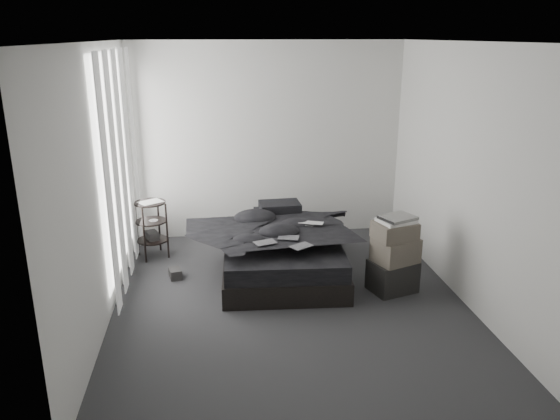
{
  "coord_description": "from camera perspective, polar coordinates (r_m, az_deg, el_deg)",
  "views": [
    {
      "loc": [
        -0.74,
        -5.08,
        2.66
      ],
      "look_at": [
        0.0,
        0.8,
        0.75
      ],
      "focal_mm": 35.0,
      "sensor_mm": 36.0,
      "label": 1
    }
  ],
  "objects": [
    {
      "name": "floor_books",
      "position": [
        6.39,
        -10.9,
        -6.48
      ],
      "size": [
        0.15,
        0.2,
        0.13
      ],
      "primitive_type": "cube",
      "rotation": [
        0.0,
        0.0,
        0.15
      ],
      "color": "black",
      "rests_on": "floor"
    },
    {
      "name": "window_left",
      "position": [
        6.21,
        -16.71,
        4.93
      ],
      "size": [
        0.02,
        2.0,
        2.3
      ],
      "primitive_type": "cube",
      "color": "white",
      "rests_on": "wall_left"
    },
    {
      "name": "box_lower",
      "position": [
        6.07,
        11.67,
        -6.74
      ],
      "size": [
        0.55,
        0.49,
        0.34
      ],
      "primitive_type": "cube",
      "rotation": [
        0.0,
        0.0,
        0.31
      ],
      "color": "black",
      "rests_on": "floor"
    },
    {
      "name": "comic_c",
      "position": [
        5.63,
        2.25,
        -3.08
      ],
      "size": [
        0.27,
        0.24,
        0.01
      ],
      "primitive_type": "cube",
      "rotation": [
        0.0,
        0.0,
        0.55
      ],
      "color": "black",
      "rests_on": "duvet"
    },
    {
      "name": "wall_back",
      "position": [
        7.35,
        -1.28,
        7.19
      ],
      "size": [
        3.6,
        0.01,
        2.6
      ],
      "primitive_type": "cube",
      "color": "silver",
      "rests_on": "ground"
    },
    {
      "name": "floor",
      "position": [
        5.78,
        1.01,
        -9.53
      ],
      "size": [
        3.6,
        4.2,
        0.01
      ],
      "primitive_type": "cube",
      "color": "#2D2D2F",
      "rests_on": "ground"
    },
    {
      "name": "mattress",
      "position": [
        6.29,
        0.23,
        -3.84
      ],
      "size": [
        1.38,
        1.79,
        0.19
      ],
      "primitive_type": "cube",
      "rotation": [
        0.0,
        0.0,
        -0.06
      ],
      "color": "black",
      "rests_on": "bed"
    },
    {
      "name": "pillow_upper",
      "position": [
        6.83,
        -0.02,
        0.35
      ],
      "size": [
        0.51,
        0.37,
        0.11
      ],
      "primitive_type": "cube",
      "rotation": [
        0.0,
        0.0,
        0.05
      ],
      "color": "black",
      "rests_on": "pillow_lower"
    },
    {
      "name": "pillow_lower",
      "position": [
        6.88,
        -0.53,
        -0.54
      ],
      "size": [
        0.55,
        0.39,
        0.12
      ],
      "primitive_type": "cube",
      "rotation": [
        0.0,
        0.0,
        -0.06
      ],
      "color": "black",
      "rests_on": "mattress"
    },
    {
      "name": "wall_left",
      "position": [
        5.36,
        -18.33,
        2.26
      ],
      "size": [
        0.01,
        4.2,
        2.6
      ],
      "primitive_type": "cube",
      "color": "silver",
      "rests_on": "ground"
    },
    {
      "name": "box_mid",
      "position": [
        5.95,
        11.98,
        -4.11
      ],
      "size": [
        0.53,
        0.48,
        0.26
      ],
      "primitive_type": "cube",
      "rotation": [
        0.0,
        0.0,
        0.38
      ],
      "color": "#544C42",
      "rests_on": "box_lower"
    },
    {
      "name": "papers",
      "position": [
        6.84,
        -13.35,
        0.8
      ],
      "size": [
        0.34,
        0.32,
        0.01
      ],
      "primitive_type": "cube",
      "rotation": [
        0.0,
        0.0,
        0.6
      ],
      "color": "white",
      "rests_on": "side_stand"
    },
    {
      "name": "comic_b",
      "position": [
        5.86,
        0.9,
        -2.26
      ],
      "size": [
        0.25,
        0.2,
        0.01
      ],
      "primitive_type": "cube",
      "rotation": [
        0.0,
        0.0,
        -0.27
      ],
      "color": "black",
      "rests_on": "duvet"
    },
    {
      "name": "art_book_white",
      "position": [
        5.84,
        12.05,
        -1.09
      ],
      "size": [
        0.42,
        0.38,
        0.04
      ],
      "primitive_type": "cube",
      "rotation": [
        0.0,
        0.0,
        0.31
      ],
      "color": "silver",
      "rests_on": "box_upper"
    },
    {
      "name": "ceiling",
      "position": [
        5.13,
        1.17,
        17.19
      ],
      "size": [
        3.6,
        4.2,
        0.01
      ],
      "primitive_type": "cube",
      "color": "white",
      "rests_on": "ground"
    },
    {
      "name": "art_book_snake",
      "position": [
        5.83,
        12.21,
        -0.79
      ],
      "size": [
        0.42,
        0.39,
        0.03
      ],
      "primitive_type": "cube",
      "rotation": [
        0.0,
        0.0,
        0.41
      ],
      "color": "silver",
      "rests_on": "art_book_white"
    },
    {
      "name": "curtain_left",
      "position": [
        6.22,
        -16.2,
        4.32
      ],
      "size": [
        0.06,
        2.12,
        2.48
      ],
      "primitive_type": "cube",
      "color": "white",
      "rests_on": "wall_left"
    },
    {
      "name": "wall_right",
      "position": [
        5.84,
        18.87,
        3.43
      ],
      "size": [
        0.01,
        4.2,
        2.6
      ],
      "primitive_type": "cube",
      "color": "silver",
      "rests_on": "ground"
    },
    {
      "name": "side_stand",
      "position": [
        6.95,
        -13.25,
        -2.02
      ],
      "size": [
        0.51,
        0.51,
        0.7
      ],
      "primitive_type": "cylinder",
      "rotation": [
        0.0,
        0.0,
        0.43
      ],
      "color": "black",
      "rests_on": "floor"
    },
    {
      "name": "box_upper",
      "position": [
        5.87,
        11.9,
        -2.1
      ],
      "size": [
        0.48,
        0.43,
        0.18
      ],
      "primitive_type": "cube",
      "rotation": [
        0.0,
        0.0,
        0.25
      ],
      "color": "#544C42",
      "rests_on": "box_mid"
    },
    {
      "name": "bed",
      "position": [
        6.37,
        0.23,
        -5.63
      ],
      "size": [
        1.44,
        1.84,
        0.24
      ],
      "primitive_type": "cube",
      "rotation": [
        0.0,
        0.0,
        -0.06
      ],
      "color": "black",
      "rests_on": "floor"
    },
    {
      "name": "wall_front",
      "position": [
        3.36,
        6.26,
        -6.12
      ],
      "size": [
        3.6,
        0.01,
        2.6
      ],
      "primitive_type": "cube",
      "color": "silver",
      "rests_on": "ground"
    },
    {
      "name": "comic_a",
      "position": [
        5.73,
        -1.57,
        -2.81
      ],
      "size": [
        0.26,
        0.21,
        0.01
      ],
      "primitive_type": "cube",
      "rotation": [
        0.0,
        0.0,
        0.33
      ],
      "color": "black",
      "rests_on": "duvet"
    },
    {
      "name": "duvet",
      "position": [
        6.18,
        0.26,
        -2.29
      ],
      "size": [
        1.39,
        1.58,
        0.21
      ],
      "primitive_type": "imported",
      "rotation": [
        0.0,
        0.0,
        -0.06
      ],
      "color": "black",
      "rests_on": "mattress"
    },
    {
      "name": "laptop",
      "position": [
        6.25,
        3.19,
        -0.96
      ],
      "size": [
        0.33,
        0.27,
        0.02
      ],
      "primitive_type": "imported",
      "rotation": [
        0.0,
        0.0,
        -0.37
      ],
      "color": "silver",
      "rests_on": "duvet"
    }
  ]
}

